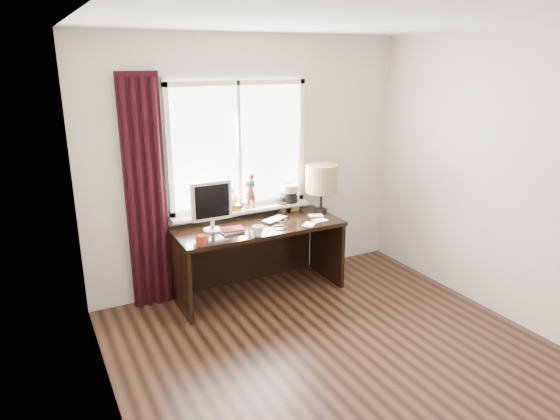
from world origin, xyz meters
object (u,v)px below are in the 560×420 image
mug (258,231)px  monitor (212,203)px  red_cup (201,241)px  table_lamp (322,179)px  desk (255,244)px  laptop (275,219)px

mug → monitor: bearing=133.5°
red_cup → table_lamp: size_ratio=0.19×
table_lamp → red_cup: bearing=-165.3°
red_cup → monitor: (0.23, 0.34, 0.23)m
monitor → table_lamp: size_ratio=0.94×
mug → desk: size_ratio=0.06×
mug → desk: mug is taller
desk → red_cup: bearing=-150.4°
mug → monitor: monitor is taller
laptop → red_cup: size_ratio=3.03×
mug → red_cup: (-0.56, 0.00, -0.00)m
desk → monitor: size_ratio=3.47×
monitor → table_lamp: (1.27, 0.05, 0.09)m
mug → table_lamp: 1.07m
laptop → desk: size_ratio=0.17×
laptop → desk: laptop is taller
desk → table_lamp: 1.00m
monitor → mug: bearing=-46.5°
laptop → monitor: bearing=155.1°
desk → table_lamp: bearing=-0.3°
mug → table_lamp: table_lamp is taller
monitor → laptop: bearing=0.1°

